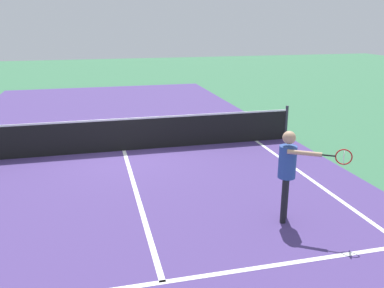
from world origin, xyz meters
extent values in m
plane|color=#38724C|center=(0.00, 0.00, 0.00)|extent=(60.00, 60.00, 0.00)
cube|color=#4C387A|center=(0.00, 0.00, 0.00)|extent=(10.62, 24.40, 0.00)
cube|color=white|center=(0.00, -6.40, 0.00)|extent=(8.22, 0.10, 0.01)
cube|color=white|center=(0.00, -3.20, 0.00)|extent=(0.10, 6.40, 0.01)
cylinder|color=#33383D|center=(5.10, 0.00, 0.54)|extent=(0.09, 0.09, 1.07)
cube|color=black|center=(0.00, 0.00, 0.46)|extent=(10.20, 0.02, 0.91)
cube|color=white|center=(0.00, 0.00, 0.94)|extent=(10.20, 0.03, 0.05)
cylinder|color=black|center=(2.62, -4.96, 0.43)|extent=(0.11, 0.11, 0.86)
cylinder|color=black|center=(2.50, -5.14, 0.43)|extent=(0.11, 0.11, 0.86)
cylinder|color=#2D4C99|center=(2.56, -5.05, 1.16)|extent=(0.32, 0.32, 0.60)
sphere|color=tan|center=(2.56, -5.05, 1.62)|extent=(0.24, 0.24, 0.24)
cylinder|color=tan|center=(2.65, -4.91, 1.17)|extent=(0.08, 0.08, 0.59)
cylinder|color=tan|center=(2.71, -5.35, 1.41)|extent=(0.54, 0.38, 0.08)
cylinder|color=black|center=(3.05, -5.57, 1.41)|extent=(0.20, 0.14, 0.03)
torus|color=red|center=(3.25, -5.70, 1.41)|extent=(0.25, 0.17, 0.28)
cylinder|color=silver|center=(3.25, -5.70, 1.41)|extent=(0.14, 0.21, 0.25)
camera|label=1|loc=(-0.81, -11.39, 3.62)|focal=38.16mm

